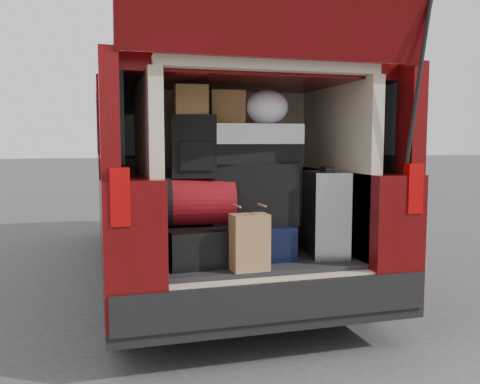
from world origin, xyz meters
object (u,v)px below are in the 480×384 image
object	(u,v)px
red_duffel	(197,202)
black_soft_case	(254,193)
kraft_bag	(250,242)
backpack	(195,147)
silver_roller	(326,214)
black_hardshell	(195,243)
navy_hardshell	(256,239)
twotone_duffel	(256,144)

from	to	relation	value
red_duffel	black_soft_case	xyz separation A→B (m)	(0.39, 0.04, 0.04)
kraft_bag	backpack	distance (m)	0.70
silver_roller	kraft_bag	xyz separation A→B (m)	(-0.60, -0.25, -0.11)
silver_roller	red_duffel	distance (m)	0.86
kraft_bag	red_duffel	distance (m)	0.47
black_hardshell	kraft_bag	xyz separation A→B (m)	(0.26, -0.33, 0.05)
navy_hardshell	twotone_duffel	size ratio (longest dim) A/B	0.88
black_soft_case	black_hardshell	bearing A→B (deg)	-162.57
black_soft_case	twotone_duffel	bearing A→B (deg)	-7.47
black_soft_case	backpack	bearing A→B (deg)	-166.00
backpack	twotone_duffel	bearing A→B (deg)	14.53
navy_hardshell	silver_roller	size ratio (longest dim) A/B	0.89
black_soft_case	navy_hardshell	bearing A→B (deg)	-44.68
silver_roller	red_duffel	size ratio (longest dim) A/B	1.21
black_hardshell	twotone_duffel	size ratio (longest dim) A/B	0.99
kraft_bag	red_duffel	bearing A→B (deg)	122.80
black_hardshell	backpack	distance (m)	0.61
navy_hardshell	twotone_duffel	xyz separation A→B (m)	(0.00, 0.01, 0.63)
navy_hardshell	black_hardshell	bearing A→B (deg)	-173.48
silver_roller	black_soft_case	size ratio (longest dim) A/B	1.02
red_duffel	backpack	bearing A→B (deg)	126.26
black_hardshell	kraft_bag	distance (m)	0.42
black_soft_case	twotone_duffel	world-z (taller)	twotone_duffel
black_soft_case	red_duffel	bearing A→B (deg)	-163.82
navy_hardshell	kraft_bag	xyz separation A→B (m)	(-0.15, -0.36, 0.06)
navy_hardshell	kraft_bag	world-z (taller)	kraft_bag
black_hardshell	twotone_duffel	bearing A→B (deg)	2.91
black_hardshell	black_soft_case	bearing A→B (deg)	3.68
red_duffel	black_soft_case	world-z (taller)	black_soft_case
red_duffel	backpack	distance (m)	0.35
navy_hardshell	backpack	size ratio (longest dim) A/B	1.27
navy_hardshell	black_soft_case	bearing A→B (deg)	126.79
red_duffel	twotone_duffel	size ratio (longest dim) A/B	0.82
navy_hardshell	red_duffel	xyz separation A→B (m)	(-0.40, -0.02, 0.27)
black_hardshell	navy_hardshell	distance (m)	0.42
navy_hardshell	backpack	world-z (taller)	backpack
kraft_bag	black_soft_case	size ratio (longest dim) A/B	0.61
navy_hardshell	twotone_duffel	distance (m)	0.63
black_soft_case	twotone_duffel	distance (m)	0.32
silver_roller	black_soft_case	xyz separation A→B (m)	(-0.46, 0.13, 0.14)
navy_hardshell	black_soft_case	distance (m)	0.31
backpack	black_soft_case	bearing A→B (deg)	15.21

